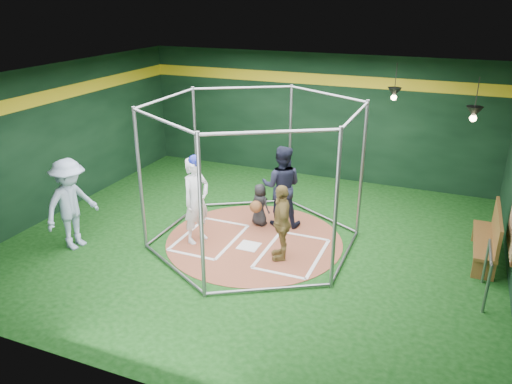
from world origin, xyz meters
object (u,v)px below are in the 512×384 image
at_px(batter_figure, 196,199).
at_px(umpire, 282,186).
at_px(visitor_leopard, 282,222).
at_px(dugout_bench, 490,236).

relative_size(batter_figure, umpire, 1.03).
distance_m(batter_figure, visitor_leopard, 1.92).
height_order(batter_figure, visitor_leopard, batter_figure).
distance_m(visitor_leopard, umpire, 1.57).
bearing_deg(batter_figure, umpire, 45.95).
relative_size(batter_figure, dugout_bench, 1.07).
height_order(batter_figure, umpire, batter_figure).
relative_size(batter_figure, visitor_leopard, 1.23).
height_order(umpire, dugout_bench, umpire).
bearing_deg(visitor_leopard, batter_figure, -114.59).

